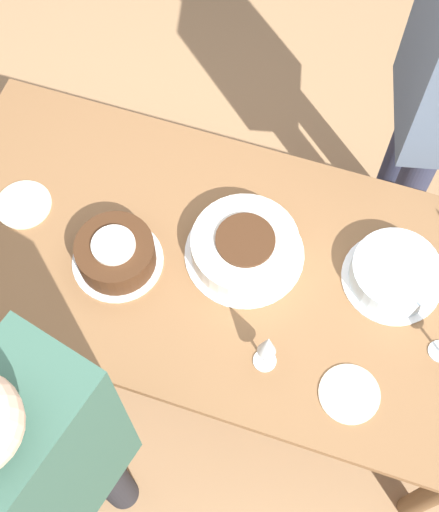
# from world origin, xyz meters

# --- Properties ---
(ground_plane) EXTENTS (12.00, 12.00, 0.00)m
(ground_plane) POSITION_xyz_m (0.00, 0.00, 0.00)
(ground_plane) COLOR #A87F56
(dining_table) EXTENTS (1.77, 0.86, 0.75)m
(dining_table) POSITION_xyz_m (0.00, 0.00, 0.65)
(dining_table) COLOR brown
(dining_table) RESTS_ON ground_plane
(cake_center_white) EXTENTS (0.35, 0.35, 0.10)m
(cake_center_white) POSITION_xyz_m (0.06, 0.05, 0.79)
(cake_center_white) COLOR white
(cake_center_white) RESTS_ON dining_table
(cake_front_chocolate) EXTENTS (0.27, 0.27, 0.11)m
(cake_front_chocolate) POSITION_xyz_m (-0.29, -0.09, 0.80)
(cake_front_chocolate) COLOR white
(cake_front_chocolate) RESTS_ON dining_table
(cake_back_decorated) EXTENTS (0.29, 0.29, 0.08)m
(cake_back_decorated) POSITION_xyz_m (0.49, 0.11, 0.79)
(cake_back_decorated) COLOR white
(cake_back_decorated) RESTS_ON dining_table
(wine_glass_extra) EXTENTS (0.06, 0.06, 0.19)m
(wine_glass_extra) POSITION_xyz_m (0.21, -0.24, 0.87)
(wine_glass_extra) COLOR silver
(wine_glass_extra) RESTS_ON dining_table
(dessert_plate_left) EXTENTS (0.17, 0.17, 0.01)m
(dessert_plate_left) POSITION_xyz_m (-0.63, 0.00, 0.75)
(dessert_plate_left) COLOR beige
(dessert_plate_left) RESTS_ON dining_table
(dessert_plate_right) EXTENTS (0.17, 0.17, 0.01)m
(dessert_plate_right) POSITION_xyz_m (0.45, -0.26, 0.75)
(dessert_plate_right) COLOR beige
(dessert_plate_right) RESTS_ON dining_table
(person_cutting) EXTENTS (0.31, 0.44, 1.59)m
(person_cutting) POSITION_xyz_m (-0.18, -0.73, 0.95)
(person_cutting) COLOR #232328
(person_cutting) RESTS_ON ground_plane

